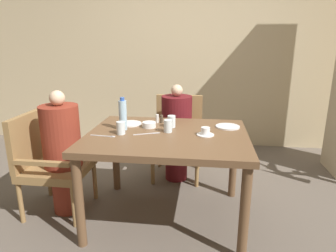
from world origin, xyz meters
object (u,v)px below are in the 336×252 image
(plate_main_right, at_px, (228,127))
(chair_left_side, at_px, (48,160))
(diner_in_left_chair, at_px, (63,152))
(water_bottle, at_px, (123,115))
(teacup_with_saucer, at_px, (205,132))
(chair_far_side, at_px, (178,133))
(glass_tall_mid, at_px, (171,121))
(plate_main_left, at_px, (130,124))
(bowl_small, at_px, (149,125))
(glass_tall_near, at_px, (168,126))
(glass_tall_far, at_px, (121,128))
(diner_in_far_chair, at_px, (177,132))

(plate_main_right, bearing_deg, chair_left_side, -170.78)
(diner_in_left_chair, bearing_deg, plate_main_right, 10.14)
(plate_main_right, xyz_separation_m, water_bottle, (-0.87, -0.18, 0.12))
(plate_main_right, xyz_separation_m, teacup_with_saucer, (-0.19, -0.25, 0.02))
(chair_far_side, bearing_deg, glass_tall_mid, -89.03)
(glass_tall_mid, bearing_deg, chair_left_side, -169.77)
(teacup_with_saucer, bearing_deg, plate_main_right, 52.94)
(chair_far_side, distance_m, plate_main_left, 0.82)
(teacup_with_saucer, relative_size, bowl_small, 1.17)
(bowl_small, distance_m, glass_tall_near, 0.22)
(glass_tall_near, bearing_deg, bowl_small, 147.20)
(glass_tall_near, bearing_deg, chair_far_side, 90.25)
(plate_main_right, relative_size, water_bottle, 0.75)
(water_bottle, bearing_deg, glass_tall_near, -3.13)
(chair_far_side, relative_size, glass_tall_far, 8.62)
(glass_tall_mid, bearing_deg, chair_far_side, 90.97)
(chair_left_side, relative_size, plate_main_right, 4.27)
(bowl_small, bearing_deg, diner_in_left_chair, -167.17)
(teacup_with_saucer, bearing_deg, diner_in_far_chair, 111.49)
(diner_in_far_chair, distance_m, plate_main_left, 0.69)
(bowl_small, relative_size, glass_tall_mid, 1.15)
(glass_tall_mid, bearing_deg, teacup_with_saucer, -33.24)
(bowl_small, bearing_deg, plate_main_right, 7.18)
(plate_main_right, height_order, teacup_with_saucer, teacup_with_saucer)
(chair_left_side, xyz_separation_m, bowl_small, (0.87, 0.17, 0.30))
(plate_main_left, distance_m, glass_tall_far, 0.30)
(chair_left_side, relative_size, glass_tall_near, 8.62)
(plate_main_left, distance_m, plate_main_right, 0.86)
(plate_main_left, bearing_deg, glass_tall_mid, -6.89)
(diner_in_far_chair, height_order, bowl_small, diner_in_far_chair)
(diner_in_left_chair, bearing_deg, chair_left_side, 180.00)
(diner_in_far_chair, bearing_deg, plate_main_left, -124.39)
(diner_in_left_chair, xyz_separation_m, plate_main_left, (0.54, 0.24, 0.21))
(glass_tall_mid, bearing_deg, bowl_small, -172.31)
(diner_in_left_chair, xyz_separation_m, chair_far_side, (0.91, 0.92, -0.08))
(chair_far_side, height_order, glass_tall_near, chair_far_side)
(teacup_with_saucer, distance_m, glass_tall_far, 0.67)
(chair_left_side, bearing_deg, glass_tall_mid, 10.23)
(diner_in_left_chair, relative_size, glass_tall_near, 10.66)
(chair_left_side, height_order, diner_in_left_chair, diner_in_left_chair)
(plate_main_left, relative_size, bowl_small, 1.75)
(glass_tall_near, bearing_deg, water_bottle, 176.87)
(chair_far_side, bearing_deg, plate_main_left, -118.42)
(chair_left_side, height_order, glass_tall_far, chair_left_side)
(bowl_small, bearing_deg, chair_left_side, -169.21)
(plate_main_left, xyz_separation_m, glass_tall_near, (0.37, -0.19, 0.05))
(diner_in_far_chair, bearing_deg, chair_far_side, 90.00)
(teacup_with_saucer, height_order, bowl_small, teacup_with_saucer)
(glass_tall_near, bearing_deg, diner_in_far_chair, 90.30)
(teacup_with_saucer, relative_size, water_bottle, 0.50)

